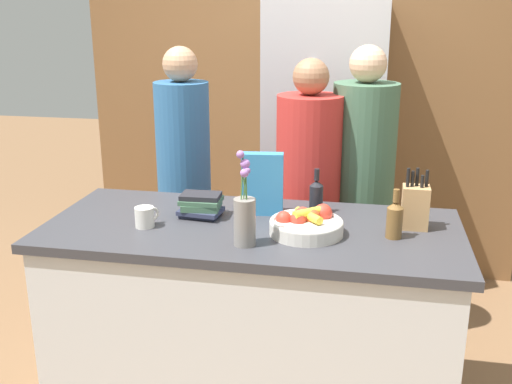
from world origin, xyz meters
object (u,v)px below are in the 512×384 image
(cereal_box, at_px, (262,184))
(person_at_sink, at_px, (184,174))
(fruit_bowl, at_px, (306,224))
(person_in_blue, at_px, (308,192))
(coffee_mug, at_px, (145,217))
(book_stack, at_px, (201,205))
(bottle_oil, at_px, (316,196))
(flower_vase, at_px, (245,217))
(knife_block, at_px, (415,206))
(refrigerator, at_px, (324,152))
(person_in_red_tee, at_px, (362,182))
(bottle_vinegar, at_px, (395,219))

(cereal_box, xyz_separation_m, person_at_sink, (-0.56, 0.60, -0.15))
(fruit_bowl, xyz_separation_m, person_in_blue, (-0.07, 0.70, -0.08))
(cereal_box, height_order, coffee_mug, cereal_box)
(book_stack, xyz_separation_m, bottle_oil, (0.49, 0.14, 0.03))
(bottle_oil, bearing_deg, cereal_box, -165.37)
(flower_vase, relative_size, coffee_mug, 3.48)
(knife_block, height_order, person_in_blue, person_in_blue)
(cereal_box, height_order, book_stack, cereal_box)
(refrigerator, relative_size, person_in_red_tee, 1.13)
(person_in_blue, distance_m, person_in_red_tee, 0.30)
(flower_vase, distance_m, bottle_oil, 0.49)
(cereal_box, relative_size, coffee_mug, 2.59)
(knife_block, bearing_deg, person_at_sink, 151.64)
(person_in_blue, bearing_deg, person_at_sink, 168.91)
(person_in_blue, bearing_deg, bottle_vinegar, -61.24)
(person_in_blue, height_order, person_in_red_tee, person_in_red_tee)
(refrigerator, relative_size, bottle_vinegar, 9.14)
(flower_vase, height_order, person_in_blue, person_in_blue)
(cereal_box, bearing_deg, bottle_oil, 14.63)
(book_stack, bearing_deg, bottle_oil, 16.16)
(person_in_blue, bearing_deg, knife_block, -50.30)
(refrigerator, height_order, person_at_sink, refrigerator)
(cereal_box, xyz_separation_m, person_in_red_tee, (0.43, 0.62, -0.15))
(knife_block, distance_m, bottle_oil, 0.44)
(book_stack, relative_size, person_at_sink, 0.12)
(book_stack, bearing_deg, person_in_red_tee, 45.55)
(knife_block, xyz_separation_m, person_at_sink, (-1.21, 0.65, -0.10))
(fruit_bowl, height_order, person_at_sink, person_at_sink)
(person_at_sink, bearing_deg, refrigerator, 27.74)
(coffee_mug, height_order, person_at_sink, person_at_sink)
(fruit_bowl, bearing_deg, refrigerator, 91.92)
(refrigerator, distance_m, cereal_box, 1.25)
(refrigerator, relative_size, knife_block, 7.12)
(person_at_sink, bearing_deg, bottle_vinegar, -48.06)
(fruit_bowl, relative_size, person_in_blue, 0.19)
(flower_vase, height_order, book_stack, flower_vase)
(book_stack, height_order, person_in_blue, person_in_blue)
(refrigerator, xyz_separation_m, book_stack, (-0.43, -1.32, 0.05))
(bottle_oil, distance_m, person_at_sink, 0.96)
(refrigerator, height_order, coffee_mug, refrigerator)
(fruit_bowl, xyz_separation_m, person_at_sink, (-0.78, 0.81, -0.05))
(flower_vase, bearing_deg, person_at_sink, 119.70)
(refrigerator, distance_m, fruit_bowl, 1.44)
(fruit_bowl, distance_m, knife_block, 0.46)
(coffee_mug, relative_size, person_at_sink, 0.07)
(knife_block, height_order, flower_vase, flower_vase)
(fruit_bowl, relative_size, knife_block, 1.16)
(flower_vase, height_order, bottle_vinegar, flower_vase)
(knife_block, xyz_separation_m, book_stack, (-0.92, -0.03, -0.04))
(fruit_bowl, height_order, coffee_mug, fruit_bowl)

